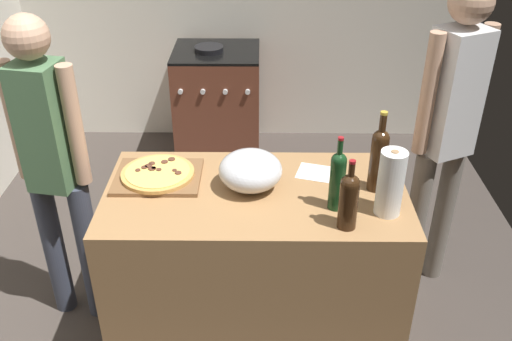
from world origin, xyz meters
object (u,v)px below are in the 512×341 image
paper_towel_roll (391,183)px  person_in_red (448,124)px  wine_bottle_clear (379,157)px  stove (218,103)px  wine_bottle_dark (337,178)px  wine_bottle_amber (349,199)px  mixing_bowl (250,170)px  person_in_stripes (53,161)px  pizza (158,173)px

paper_towel_roll → person_in_red: person_in_red is taller
wine_bottle_clear → stove: (-0.87, 1.95, -0.63)m
wine_bottle_dark → stove: size_ratio=0.37×
wine_bottle_amber → wine_bottle_dark: size_ratio=0.92×
stove → mixing_bowl: bearing=-81.3°
person_in_red → wine_bottle_dark: bearing=-137.5°
mixing_bowl → person_in_red: bearing=22.6°
paper_towel_roll → person_in_red: size_ratio=0.17×
wine_bottle_amber → wine_bottle_clear: bearing=60.0°
wine_bottle_amber → person_in_red: 0.93m
person_in_red → paper_towel_roll: bearing=-124.0°
person_in_red → wine_bottle_amber: bearing=-130.0°
stove → paper_towel_roll: bearing=-67.5°
person_in_stripes → paper_towel_roll: bearing=-12.2°
wine_bottle_dark → person_in_stripes: 1.35m
stove → person_in_red: (1.30, -1.53, 0.58)m
person_in_stripes → person_in_red: 1.96m
mixing_bowl → stove: (-0.30, 1.94, -0.55)m
wine_bottle_amber → stove: bearing=107.3°
wine_bottle_clear → wine_bottle_amber: wine_bottle_clear is taller
wine_bottle_amber → stove: (-0.70, 2.24, -0.59)m
pizza → person_in_red: (1.43, 0.35, 0.09)m
wine_bottle_clear → wine_bottle_dark: bearing=-142.4°
wine_bottle_clear → person_in_red: 0.60m
wine_bottle_clear → wine_bottle_amber: bearing=-120.0°
pizza → wine_bottle_dark: size_ratio=1.00×
pizza → wine_bottle_clear: (1.00, -0.08, 0.14)m
paper_towel_roll → person_in_stripes: bearing=167.8°
pizza → wine_bottle_dark: (0.81, -0.23, 0.12)m
stove → person_in_stripes: person_in_stripes is taller
wine_bottle_amber → person_in_red: (0.60, 0.71, -0.02)m
mixing_bowl → person_in_stripes: (-0.95, 0.14, -0.04)m
person_in_red → wine_bottle_clear: bearing=-135.5°
mixing_bowl → wine_bottle_clear: 0.57m
paper_towel_roll → person_in_stripes: size_ratio=0.18×
mixing_bowl → stove: size_ratio=0.31×
stove → person_in_red: person_in_red is taller
paper_towel_roll → wine_bottle_dark: (-0.22, 0.04, 0.00)m
mixing_bowl → stove: mixing_bowl is taller
wine_bottle_clear → stove: bearing=113.9°
person_in_stripes → person_in_red: size_ratio=0.95×
mixing_bowl → person_in_stripes: person_in_stripes is taller
paper_towel_roll → wine_bottle_amber: (-0.19, -0.10, -0.01)m
wine_bottle_dark → person_in_stripes: size_ratio=0.21×
wine_bottle_clear → person_in_red: bearing=44.5°
mixing_bowl → wine_bottle_amber: (0.40, -0.30, 0.05)m
pizza → wine_bottle_clear: size_ratio=0.89×
person_in_stripes → wine_bottle_clear: bearing=-5.5°
wine_bottle_dark → person_in_red: bearing=42.5°
pizza → person_in_stripes: (-0.51, 0.07, 0.02)m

